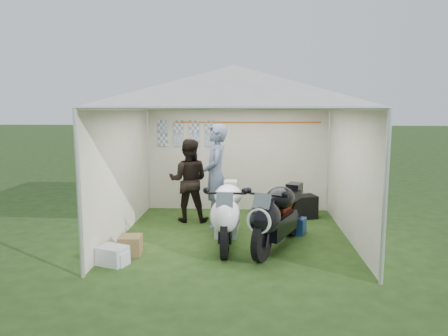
{
  "coord_description": "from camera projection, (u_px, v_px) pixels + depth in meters",
  "views": [
    {
      "loc": [
        0.25,
        -7.56,
        2.36
      ],
      "look_at": [
        -0.2,
        0.35,
        1.18
      ],
      "focal_mm": 35.0,
      "sensor_mm": 36.0,
      "label": 1
    }
  ],
  "objects": [
    {
      "name": "crate_1",
      "position": [
        130.0,
        245.0,
        6.83
      ],
      "size": [
        0.36,
        0.36,
        0.3
      ],
      "primitive_type": "cube",
      "rotation": [
        0.0,
        0.0,
        0.08
      ],
      "color": "brown",
      "rests_on": "ground"
    },
    {
      "name": "canopy_tent",
      "position": [
        235.0,
        90.0,
        7.48
      ],
      "size": [
        5.66,
        5.66,
        3.0
      ],
      "color": "silver",
      "rests_on": "ground"
    },
    {
      "name": "motorcycle_black",
      "position": [
        276.0,
        215.0,
        7.03
      ],
      "size": [
        1.09,
        1.99,
        1.04
      ],
      "rotation": [
        0.0,
        0.0,
        -0.41
      ],
      "color": "black",
      "rests_on": "ground"
    },
    {
      "name": "person_dark_jacket",
      "position": [
        189.0,
        180.0,
        8.72
      ],
      "size": [
        0.81,
        0.64,
        1.66
      ],
      "primitive_type": "imported",
      "rotation": [
        0.0,
        0.0,
        3.13
      ],
      "color": "black",
      "rests_on": "ground"
    },
    {
      "name": "paddock_stand",
      "position": [
        294.0,
        225.0,
        7.94
      ],
      "size": [
        0.48,
        0.4,
        0.31
      ],
      "primitive_type": "cube",
      "rotation": [
        0.0,
        0.0,
        -0.41
      ],
      "color": "#2548AD",
      "rests_on": "ground"
    },
    {
      "name": "person_blue_jacket",
      "position": [
        216.0,
        176.0,
        8.33
      ],
      "size": [
        0.53,
        0.76,
        1.98
      ],
      "primitive_type": "imported",
      "rotation": [
        0.0,
        0.0,
        -1.48
      ],
      "color": "slate",
      "rests_on": "ground"
    },
    {
      "name": "crate_2",
      "position": [
        118.0,
        258.0,
        6.41
      ],
      "size": [
        0.33,
        0.31,
        0.2
      ],
      "primitive_type": "cube",
      "rotation": [
        0.0,
        0.0,
        -0.35
      ],
      "color": "silver",
      "rests_on": "ground"
    },
    {
      "name": "motorcycle_white",
      "position": [
        227.0,
        212.0,
        7.21
      ],
      "size": [
        0.49,
        2.1,
        1.04
      ],
      "rotation": [
        0.0,
        0.0,
        -0.01
      ],
      "color": "black",
      "rests_on": "ground"
    },
    {
      "name": "crate_0",
      "position": [
        113.0,
        255.0,
        6.43
      ],
      "size": [
        0.49,
        0.44,
        0.27
      ],
      "primitive_type": "cube",
      "rotation": [
        0.0,
        0.0,
        -0.37
      ],
      "color": "silver",
      "rests_on": "ground"
    },
    {
      "name": "ground",
      "position": [
        234.0,
        236.0,
        7.83
      ],
      "size": [
        80.0,
        80.0,
        0.0
      ],
      "primitive_type": "plane",
      "color": "#213A12",
      "rests_on": "ground"
    },
    {
      "name": "equipment_box",
      "position": [
        304.0,
        207.0,
        9.03
      ],
      "size": [
        0.57,
        0.51,
        0.47
      ],
      "primitive_type": "cube",
      "rotation": [
        0.0,
        0.0,
        0.31
      ],
      "color": "black",
      "rests_on": "ground"
    }
  ]
}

